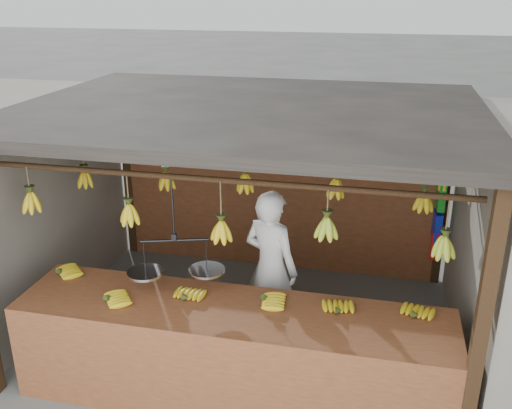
# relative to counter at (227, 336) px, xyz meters

# --- Properties ---
(ground) EXTENTS (80.00, 80.00, 0.00)m
(ground) POSITION_rel_counter_xyz_m (-0.10, 1.23, -0.71)
(ground) COLOR #5B5B57
(stall) EXTENTS (4.30, 3.30, 2.40)m
(stall) POSITION_rel_counter_xyz_m (-0.10, 1.56, 1.26)
(stall) COLOR black
(stall) RESTS_ON ground
(counter) EXTENTS (3.73, 0.85, 0.96)m
(counter) POSITION_rel_counter_xyz_m (0.00, 0.00, 0.00)
(counter) COLOR brown
(counter) RESTS_ON ground
(hanging_bananas) EXTENTS (3.65, 2.23, 0.39)m
(hanging_bananas) POSITION_rel_counter_xyz_m (-0.10, 1.23, 0.90)
(hanging_bananas) COLOR gold
(hanging_bananas) RESTS_ON ground
(balance_scale) EXTENTS (0.81, 0.47, 0.88)m
(balance_scale) POSITION_rel_counter_xyz_m (-0.51, 0.23, 0.46)
(balance_scale) COLOR black
(balance_scale) RESTS_ON ground
(vendor) EXTENTS (0.70, 0.60, 1.64)m
(vendor) POSITION_rel_counter_xyz_m (0.15, 1.07, 0.11)
(vendor) COLOR white
(vendor) RESTS_ON ground
(bag_bundles) EXTENTS (0.08, 0.26, 1.21)m
(bag_bundles) POSITION_rel_counter_xyz_m (1.84, 2.58, 0.30)
(bag_bundles) COLOR yellow
(bag_bundles) RESTS_ON ground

